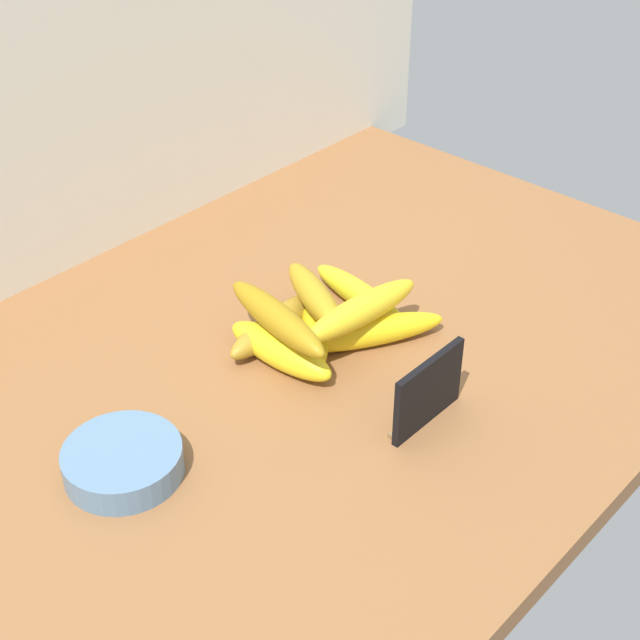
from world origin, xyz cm
name	(u,v)px	position (x,y,z in cm)	size (l,w,h in cm)	color
counter_top	(322,361)	(0.00, 0.00, 1.50)	(110.00, 76.00, 3.00)	brown
back_wall	(89,17)	(0.00, 39.00, 35.00)	(130.00, 2.00, 70.00)	silver
chalkboard_sign	(428,393)	(-1.72, -16.91, 6.86)	(11.00, 1.80, 8.40)	black
fruit_bowl	(123,461)	(-28.98, 1.03, 4.57)	(12.31, 12.31, 3.14)	#587C9D
banana_0	(280,351)	(-5.29, 1.77, 5.10)	(15.30, 4.20, 4.20)	yellow
banana_1	(359,294)	(10.54, 3.19, 4.66)	(16.42, 3.32, 3.32)	gold
banana_2	(316,322)	(2.20, 3.04, 4.69)	(20.22, 3.38, 3.38)	yellow
banana_3	(366,332)	(4.51, -3.06, 4.86)	(19.93, 3.71, 3.71)	yellow
banana_4	(275,325)	(-1.78, 6.05, 4.88)	(16.15, 3.76, 3.76)	#A38025
banana_5	(277,318)	(-4.73, 2.76, 9.00)	(18.05, 3.59, 3.59)	#A67F16
banana_6	(315,296)	(2.48, 3.41, 8.13)	(15.37, 3.51, 3.51)	#B48F1E
banana_7	(362,310)	(3.69, -2.99, 8.51)	(17.64, 3.61, 3.61)	yellow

